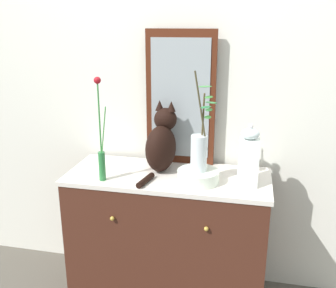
% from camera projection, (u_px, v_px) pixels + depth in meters
% --- Properties ---
extents(wall_back, '(4.40, 0.08, 2.60)m').
position_uv_depth(wall_back, '(179.00, 79.00, 2.30)').
color(wall_back, silver).
rests_on(wall_back, ground_plane).
extents(sideboard, '(1.14, 0.49, 0.81)m').
position_uv_depth(sideboard, '(168.00, 238.00, 2.28)').
color(sideboard, '#401F15').
rests_on(sideboard, ground_plane).
extents(mirror_leaning, '(0.41, 0.03, 0.78)m').
position_uv_depth(mirror_leaning, '(180.00, 99.00, 2.23)').
color(mirror_leaning, '#471D0F').
rests_on(mirror_leaning, sideboard).
extents(cat_sitting, '(0.20, 0.41, 0.40)m').
position_uv_depth(cat_sitting, '(162.00, 143.00, 2.18)').
color(cat_sitting, black).
rests_on(cat_sitting, sideboard).
extents(vase_slim_green, '(0.06, 0.04, 0.56)m').
position_uv_depth(vase_slim_green, '(101.00, 148.00, 2.03)').
color(vase_slim_green, '#297339').
rests_on(vase_slim_green, sideboard).
extents(bowl_porcelain, '(0.22, 0.22, 0.07)m').
position_uv_depth(bowl_porcelain, '(198.00, 176.00, 2.05)').
color(bowl_porcelain, white).
rests_on(bowl_porcelain, sideboard).
extents(vase_glass_clear, '(0.14, 0.15, 0.53)m').
position_uv_depth(vase_glass_clear, '(199.00, 149.00, 2.00)').
color(vase_glass_clear, silver).
rests_on(vase_glass_clear, bowl_porcelain).
extents(jar_lidded_porcelain, '(0.10, 0.10, 0.33)m').
position_uv_depth(jar_lidded_porcelain, '(249.00, 158.00, 1.99)').
color(jar_lidded_porcelain, white).
rests_on(jar_lidded_porcelain, sideboard).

